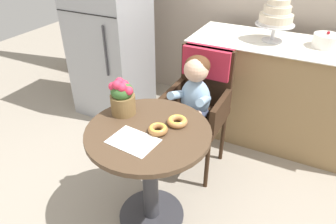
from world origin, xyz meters
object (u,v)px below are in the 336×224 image
round_layer_cake (326,41)px  refrigerator (109,29)px  cafe_table (149,159)px  flower_vase (122,96)px  tiered_cake_stand (276,16)px  wicker_chair (201,92)px  donut_mid (177,121)px  seated_child (193,96)px  donut_front (158,129)px

round_layer_cake → refrigerator: 1.86m
cafe_table → round_layer_cake: (0.79, 1.34, 0.44)m
flower_vase → tiered_cake_stand: size_ratio=0.71×
wicker_chair → flower_vase: bearing=-119.0°
donut_mid → refrigerator: 1.53m
seated_child → flower_vase: 0.55m
donut_mid → round_layer_cake: 1.40m
flower_vase → donut_front: bearing=-16.7°
cafe_table → round_layer_cake: round_layer_cake is taller
cafe_table → flower_vase: (-0.22, 0.09, 0.33)m
wicker_chair → seated_child: size_ratio=1.31×
cafe_table → flower_vase: flower_vase is taller
donut_mid → round_layer_cake: (0.67, 1.22, 0.21)m
cafe_table → donut_mid: (0.12, 0.13, 0.23)m
flower_vase → round_layer_cake: bearing=50.9°
cafe_table → wicker_chair: wicker_chair is taller
wicker_chair → donut_front: (0.01, -0.69, 0.10)m
cafe_table → donut_front: donut_front is taller
flower_vase → round_layer_cake: 1.62m
seated_child → donut_mid: bearing=-80.4°
wicker_chair → round_layer_cake: size_ratio=4.82×
donut_mid → wicker_chair: bearing=97.1°
cafe_table → round_layer_cake: size_ratio=3.64×
wicker_chair → flower_vase: (-0.28, -0.61, 0.19)m
donut_front → flower_vase: (-0.28, 0.09, 0.09)m
donut_front → tiered_cake_stand: bearing=75.1°
seated_child → donut_front: (0.01, -0.54, 0.06)m
cafe_table → donut_mid: size_ratio=6.04×
cafe_table → seated_child: seated_child is taller
donut_mid → flower_vase: size_ratio=0.51×
donut_mid → seated_child: bearing=99.6°
seated_child → refrigerator: 1.24m
seated_child → donut_mid: (0.07, -0.42, 0.06)m
round_layer_cake → refrigerator: size_ratio=0.12×
tiered_cake_stand → refrigerator: refrigerator is taller
donut_front → tiered_cake_stand: size_ratio=0.34×
wicker_chair → donut_mid: bearing=-87.6°
flower_vase → refrigerator: bearing=129.3°
wicker_chair → donut_mid: size_ratio=8.01×
donut_front → refrigerator: size_ratio=0.07×
cafe_table → round_layer_cake: bearing=59.4°
round_layer_cake → donut_front: bearing=-118.8°
round_layer_cake → flower_vase: bearing=-129.1°
flower_vase → round_layer_cake: round_layer_cake is taller
seated_child → refrigerator: (-1.10, 0.56, 0.17)m
flower_vase → refrigerator: (-0.83, 1.01, 0.02)m
cafe_table → flower_vase: bearing=157.6°
flower_vase → wicker_chair: bearing=65.6°
cafe_table → seated_child: size_ratio=0.99×
cafe_table → refrigerator: size_ratio=0.42×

